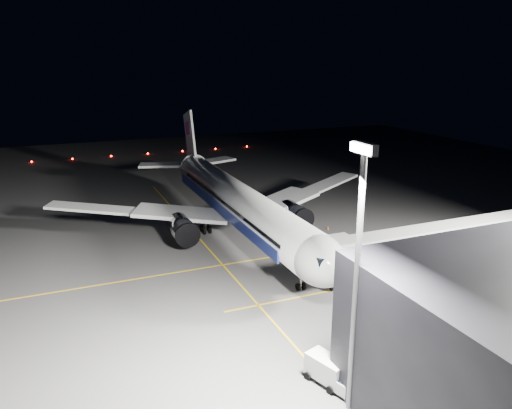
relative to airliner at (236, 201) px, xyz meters
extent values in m
plane|color=#4C4C4F|center=(1.08, 0.00, -5.16)|extent=(200.00, 200.00, 0.00)
cube|color=gold|center=(11.08, 0.00, -5.16)|extent=(0.25, 80.00, 0.01)
cube|color=gold|center=(1.08, -6.00, -5.16)|extent=(70.00, 0.25, 0.01)
cube|color=gold|center=(23.08, 10.00, -5.16)|extent=(0.25, 40.00, 0.01)
cylinder|color=silver|center=(1.08, 0.00, 0.14)|extent=(48.00, 5.60, 5.60)
ellipsoid|color=silver|center=(25.08, 0.00, 0.14)|extent=(8.96, 5.60, 5.60)
cube|color=black|center=(27.38, 0.00, 1.14)|extent=(2.20, 3.40, 0.90)
cone|color=silver|center=(-27.42, 0.00, 0.44)|extent=(9.00, 5.49, 5.49)
cube|color=navy|center=(0.08, 2.78, -0.76)|extent=(42.24, 0.25, 1.50)
cube|color=navy|center=(0.08, -2.78, -0.76)|extent=(42.24, 0.25, 1.50)
cube|color=silver|center=(-1.42, 8.00, -1.46)|extent=(11.36, 15.23, 1.53)
cube|color=silver|center=(-1.42, -8.00, -1.46)|extent=(11.36, 15.23, 1.53)
cube|color=silver|center=(-6.42, 20.50, -0.59)|extent=(8.57, 13.22, 1.31)
cube|color=silver|center=(-6.42, -20.50, -0.59)|extent=(8.57, 13.22, 1.31)
cube|color=silver|center=(-26.92, 5.20, 0.74)|extent=(6.20, 9.67, 0.45)
cube|color=silver|center=(-26.92, -5.20, 0.74)|extent=(6.20, 9.67, 0.45)
cube|color=white|center=(-25.12, 0.00, 6.34)|extent=(7.53, 0.40, 10.28)
cube|color=#E44EBC|center=(-25.92, 0.00, 7.74)|extent=(3.22, 0.55, 3.22)
cylinder|color=#B7B7BF|center=(2.28, 9.00, -2.61)|extent=(5.60, 3.40, 3.40)
cylinder|color=#B7B7BF|center=(2.28, -9.00, -2.61)|extent=(5.60, 3.40, 3.40)
cylinder|color=#9999A0|center=(21.58, 0.00, -3.91)|extent=(0.26, 0.26, 2.50)
cylinder|color=black|center=(21.58, 0.00, -4.71)|extent=(0.90, 0.70, 0.90)
cylinder|color=#9999A0|center=(-1.92, 4.30, -3.91)|extent=(0.26, 0.26, 2.50)
cylinder|color=#9999A0|center=(-1.92, -4.30, -3.91)|extent=(0.26, 0.26, 2.50)
cylinder|color=black|center=(-1.92, 4.30, -4.61)|extent=(1.10, 1.60, 1.10)
cylinder|color=black|center=(-1.92, -4.30, -4.61)|extent=(1.10, 1.60, 1.10)
cube|color=#B2B2B7|center=(23.08, 20.05, -0.56)|extent=(3.00, 33.90, 2.80)
cube|color=#B2B2B7|center=(23.08, 4.20, -0.56)|extent=(3.60, 3.20, 3.40)
cylinder|color=#9999A0|center=(23.08, 4.20, -3.61)|extent=(0.70, 0.70, 3.10)
cylinder|color=black|center=(23.08, 3.30, -4.81)|extent=(0.70, 0.30, 0.70)
cylinder|color=black|center=(23.08, 5.10, -4.81)|extent=(0.70, 0.30, 0.70)
cylinder|color=#59595E|center=(41.08, -6.00, 4.84)|extent=(0.44, 0.44, 20.00)
cube|color=#59595E|center=(41.08, -6.00, 15.14)|extent=(2.40, 0.50, 0.80)
cube|color=white|center=(41.08, -6.35, 15.14)|extent=(2.20, 0.15, 0.60)
sphere|color=#FF140A|center=(-70.92, -30.00, -4.94)|extent=(0.44, 0.44, 0.44)
sphere|color=#FF140A|center=(-70.92, -20.00, -4.94)|extent=(0.44, 0.44, 0.44)
sphere|color=#FF140A|center=(-70.92, -10.00, -4.94)|extent=(0.44, 0.44, 0.44)
sphere|color=#FF140A|center=(-70.92, 0.00, -4.94)|extent=(0.44, 0.44, 0.44)
sphere|color=#FF140A|center=(-70.92, 10.00, -4.94)|extent=(0.44, 0.44, 0.44)
sphere|color=#FF140A|center=(-70.92, 20.00, -4.94)|extent=(0.44, 0.44, 0.44)
sphere|color=#FF140A|center=(-70.92, 30.00, -4.94)|extent=(0.44, 0.44, 0.44)
cube|color=silver|center=(37.70, -6.05, -3.80)|extent=(3.90, 2.77, 1.94)
cube|color=silver|center=(39.71, -5.39, -4.33)|extent=(1.86, 2.03, 1.06)
cube|color=black|center=(39.71, -5.39, -3.89)|extent=(1.47, 1.75, 0.44)
cylinder|color=black|center=(38.58, -4.79, -4.81)|extent=(0.74, 0.43, 0.71)
cylinder|color=black|center=(39.16, -6.55, -4.81)|extent=(0.74, 0.43, 0.71)
cylinder|color=black|center=(36.24, -5.55, -4.81)|extent=(0.74, 0.43, 0.71)
cylinder|color=black|center=(36.81, -7.31, -4.81)|extent=(0.74, 0.43, 0.71)
cube|color=black|center=(-3.71, 9.66, -4.32)|extent=(2.87, 1.99, 1.23)
cube|color=black|center=(-3.71, 9.66, -3.54)|extent=(1.25, 1.25, 0.67)
sphere|color=#FFF2CC|center=(-4.37, 8.86, -4.32)|extent=(0.29, 0.29, 0.29)
sphere|color=#FFF2CC|center=(-3.26, 8.73, -4.32)|extent=(0.29, 0.29, 0.29)
cylinder|color=black|center=(-2.60, 10.49, -4.83)|extent=(0.70, 0.33, 0.67)
cylinder|color=black|center=(-2.83, 8.60, -4.83)|extent=(0.70, 0.33, 0.67)
cylinder|color=black|center=(-4.60, 10.73, -4.83)|extent=(0.70, 0.33, 0.67)
cylinder|color=black|center=(-4.83, 8.84, -4.83)|extent=(0.70, 0.33, 0.67)
cone|color=#F2600A|center=(6.51, 11.30, -4.89)|extent=(0.36, 0.36, 0.54)
cone|color=#F2600A|center=(3.30, 7.49, -4.82)|extent=(0.45, 0.45, 0.68)
cone|color=#F2600A|center=(4.06, 14.00, -4.91)|extent=(0.34, 0.34, 0.52)
camera|label=1|loc=(68.46, -25.25, 20.89)|focal=35.00mm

